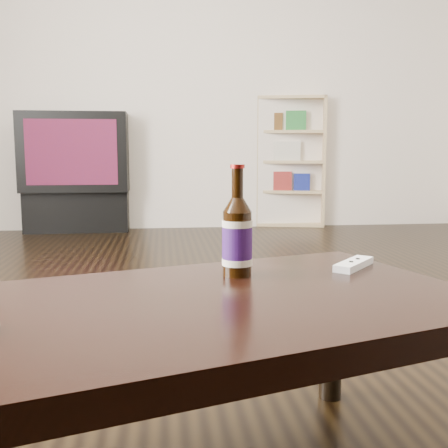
{
  "coord_description": "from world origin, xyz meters",
  "views": [
    {
      "loc": [
        -0.39,
        -1.72,
        0.67
      ],
      "look_at": [
        -0.25,
        -0.57,
        0.51
      ],
      "focal_mm": 42.0,
      "sensor_mm": 36.0,
      "label": 1
    }
  ],
  "objects": [
    {
      "name": "tv_stand",
      "position": [
        -1.12,
        2.96,
        0.17
      ],
      "size": [
        0.87,
        0.44,
        0.35
      ],
      "primitive_type": "cube",
      "rotation": [
        0.0,
        0.0,
        0.0
      ],
      "color": "black",
      "rests_on": "floor"
    },
    {
      "name": "floor",
      "position": [
        0.0,
        0.0,
        -0.01
      ],
      "size": [
        5.0,
        6.0,
        0.01
      ],
      "primitive_type": "cube",
      "color": "black",
      "rests_on": "ground"
    },
    {
      "name": "wall_back",
      "position": [
        0.0,
        3.01,
        1.35
      ],
      "size": [
        5.0,
        0.02,
        2.7
      ],
      "primitive_type": "cube",
      "color": "silver",
      "rests_on": "ground"
    },
    {
      "name": "bookshelf",
      "position": [
        0.79,
        3.1,
        0.61
      ],
      "size": [
        0.69,
        0.43,
        1.18
      ],
      "rotation": [
        0.0,
        0.0,
        -0.24
      ],
      "color": "#A38D55",
      "rests_on": "floor"
    },
    {
      "name": "tv",
      "position": [
        -1.12,
        2.96,
        0.68
      ],
      "size": [
        0.89,
        0.56,
        0.66
      ],
      "rotation": [
        0.0,
        0.0,
        0.0
      ],
      "color": "black",
      "rests_on": "tv_stand"
    },
    {
      "name": "remote",
      "position": [
        0.07,
        -0.52,
        0.4
      ],
      "size": [
        0.13,
        0.14,
        0.02
      ],
      "rotation": [
        0.0,
        0.0,
        -0.73
      ],
      "color": "white",
      "rests_on": "coffee_table"
    },
    {
      "name": "beer_bottle",
      "position": [
        -0.22,
        -0.57,
        0.48
      ],
      "size": [
        0.09,
        0.09,
        0.25
      ],
      "rotation": [
        0.0,
        0.0,
        -0.31
      ],
      "color": "black",
      "rests_on": "coffee_table"
    },
    {
      "name": "coffee_table",
      "position": [
        -0.3,
        -0.75,
        0.34
      ],
      "size": [
        1.18,
        0.89,
        0.39
      ],
      "rotation": [
        0.0,
        0.0,
        0.3
      ],
      "color": "black",
      "rests_on": "floor"
    }
  ]
}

